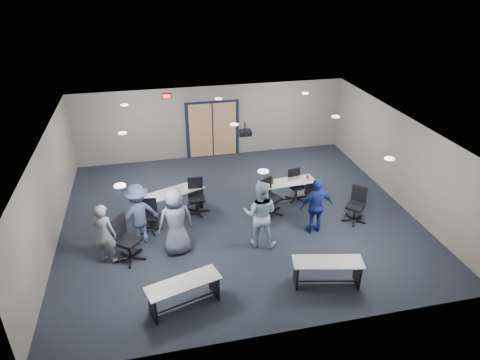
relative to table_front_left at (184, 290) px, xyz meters
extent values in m
plane|color=black|center=(1.93, 3.32, -0.45)|extent=(10.00, 10.00, 0.00)
cube|color=slate|center=(1.93, 7.82, 0.90)|extent=(10.00, 0.04, 2.70)
cube|color=slate|center=(1.93, -1.18, 0.90)|extent=(10.00, 0.04, 2.70)
cube|color=slate|center=(-3.07, 3.32, 0.90)|extent=(0.04, 9.00, 2.70)
cube|color=slate|center=(6.93, 3.32, 0.90)|extent=(0.04, 9.00, 2.70)
cube|color=silver|center=(1.93, 3.32, 2.25)|extent=(10.00, 9.00, 0.04)
cube|color=black|center=(1.93, 7.79, 0.60)|extent=(2.00, 0.06, 2.20)
cube|color=#A4724B|center=(1.48, 7.77, 0.60)|extent=(0.85, 0.04, 2.05)
cube|color=#A4724B|center=(2.38, 7.77, 0.60)|extent=(0.85, 0.04, 2.05)
cube|color=black|center=(0.33, 7.77, 2.00)|extent=(0.32, 0.05, 0.18)
cube|color=#FF0C0C|center=(0.33, 7.74, 2.00)|extent=(0.26, 0.02, 0.12)
cylinder|color=black|center=(2.23, 3.82, 2.13)|extent=(0.04, 0.04, 0.24)
cube|color=black|center=(2.23, 3.82, 1.95)|extent=(0.35, 0.30, 0.14)
cylinder|color=black|center=(2.23, 3.67, 1.95)|extent=(0.08, 0.03, 0.08)
cube|color=beige|center=(0.00, 0.00, 0.19)|extent=(1.69, 0.97, 0.03)
cube|color=black|center=(-0.68, -0.20, -0.13)|extent=(0.18, 0.48, 0.62)
cube|color=black|center=(0.68, 0.20, -0.13)|extent=(0.18, 0.48, 0.62)
cube|color=black|center=(0.00, 0.00, -0.36)|extent=(1.38, 0.45, 0.04)
cube|color=beige|center=(3.28, 0.00, 0.19)|extent=(1.67, 0.85, 0.03)
cube|color=black|center=(2.58, 0.14, -0.14)|extent=(0.14, 0.49, 0.62)
cube|color=black|center=(3.97, -0.15, -0.14)|extent=(0.14, 0.49, 0.62)
cube|color=black|center=(3.28, 0.00, -0.36)|extent=(1.40, 0.34, 0.04)
cube|color=beige|center=(0.15, 3.96, 0.25)|extent=(1.84, 1.17, 0.03)
cube|color=black|center=(-0.58, 3.68, -0.10)|extent=(0.24, 0.52, 0.68)
cube|color=black|center=(0.87, 4.24, -0.10)|extent=(0.24, 0.52, 0.68)
cube|color=black|center=(0.15, 3.96, -0.35)|extent=(1.47, 0.60, 0.04)
cube|color=beige|center=(3.56, 3.82, 0.24)|extent=(1.77, 0.71, 0.03)
cube|color=black|center=(2.80, 3.76, -0.11)|extent=(0.09, 0.53, 0.67)
cube|color=black|center=(4.33, 3.88, -0.11)|extent=(0.09, 0.53, 0.67)
cube|color=black|center=(3.56, 3.82, -0.35)|extent=(1.54, 0.17, 0.04)
cylinder|color=#AC2E17|center=(4.24, 3.87, 0.31)|extent=(0.08, 0.08, 0.12)
imported|color=gray|center=(-1.69, 1.98, 0.37)|extent=(0.70, 0.61, 1.63)
imported|color=slate|center=(0.03, 2.01, 0.47)|extent=(0.99, 0.74, 1.83)
imported|color=#A5C5DA|center=(2.18, 1.87, 0.47)|extent=(1.09, 0.98, 1.83)
imported|color=navy|center=(3.81, 2.10, 0.36)|extent=(0.96, 0.42, 1.61)
imported|color=#3C4D6D|center=(-0.88, 2.64, 0.41)|extent=(1.26, 0.98, 1.71)
camera|label=1|loc=(-0.36, -7.11, 6.29)|focal=32.00mm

